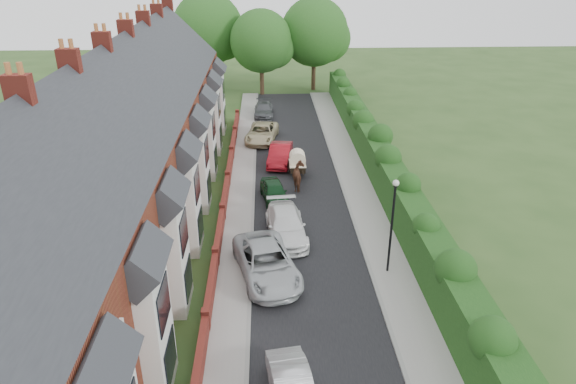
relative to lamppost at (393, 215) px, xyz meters
name	(u,v)px	position (x,y,z in m)	size (l,w,h in m)	color
ground	(330,326)	(-3.40, -4.00, -3.30)	(140.00, 140.00, 0.00)	#2D4C1E
road	(301,211)	(-3.90, 7.00, -3.29)	(6.00, 58.00, 0.02)	black
pavement_hedge_side	(366,209)	(0.20, 7.00, -3.24)	(2.20, 58.00, 0.12)	gray
pavement_house_side	(240,211)	(-7.75, 7.00, -3.24)	(1.70, 58.00, 0.12)	gray
kerb_hedge_side	(350,209)	(-0.85, 7.00, -3.23)	(0.18, 58.00, 0.13)	gray
kerb_house_side	(253,211)	(-6.95, 7.00, -3.23)	(0.18, 58.00, 0.13)	gray
hedge	(396,186)	(2.00, 7.00, -1.70)	(2.10, 58.00, 2.85)	#133711
terrace_row	(121,153)	(-14.27, 5.98, 1.18)	(9.05, 40.50, 11.50)	maroon
garden_wall_row	(223,213)	(-8.75, 6.00, -2.84)	(0.35, 40.35, 1.10)	maroon
lamppost	(393,215)	(0.00, 0.00, 0.00)	(0.32, 0.32, 5.16)	black
tree_far_left	(264,43)	(-6.05, 36.08, 2.41)	(7.14, 6.80, 9.29)	#332316
tree_far_right	(318,34)	(-0.01, 38.08, 3.02)	(7.98, 7.60, 10.31)	#332316
tree_far_back	(212,30)	(-11.99, 39.08, 3.32)	(8.40, 8.00, 10.82)	#332316
car_silver_b	(267,263)	(-6.12, -0.05, -2.51)	(2.62, 5.69, 1.58)	#B6BABE
car_white	(286,225)	(-5.00, 3.83, -2.55)	(2.08, 5.12, 1.49)	white
car_green	(274,191)	(-5.58, 8.60, -2.66)	(1.50, 3.73, 1.27)	#103518
car_red	(280,154)	(-5.00, 15.00, -2.56)	(1.56, 4.46, 1.47)	maroon
car_beige	(262,133)	(-6.40, 20.22, -2.58)	(2.37, 5.14, 1.43)	#C0B38A
car_grey	(264,110)	(-6.23, 27.41, -2.65)	(1.83, 4.49, 1.30)	#4E5155
horse	(299,177)	(-3.82, 10.36, -2.42)	(0.94, 2.07, 1.75)	#512D1D
horse_cart	(297,161)	(-3.82, 12.59, -2.19)	(1.22, 2.70, 1.94)	black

